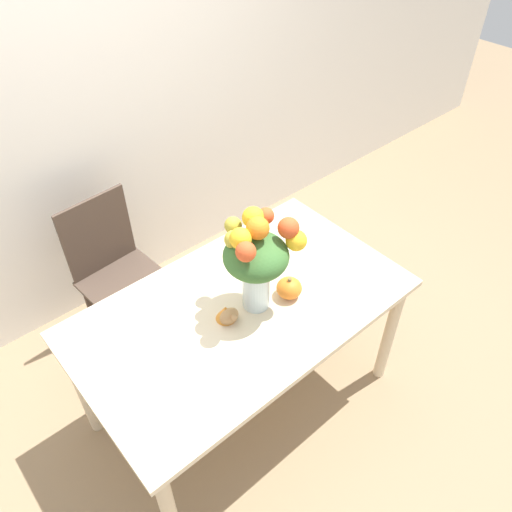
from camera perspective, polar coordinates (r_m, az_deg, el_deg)
The scene contains 7 objects.
ground_plane at distance 2.82m, azimuth -1.36°, elevation -15.93°, with size 12.00×12.00×0.00m, color #8E7556.
wall_back at distance 2.77m, azimuth -19.32°, elevation 17.96°, with size 8.00×0.06×2.70m.
dining_table at distance 2.29m, azimuth -1.63°, elevation -7.27°, with size 1.48×0.87×0.75m.
flower_vase at distance 2.03m, azimuth 0.09°, elevation -0.16°, with size 0.32×0.31×0.47m.
pumpkin at distance 2.23m, azimuth 3.81°, elevation -3.66°, with size 0.12×0.12×0.11m.
turkey_figurine at distance 2.14m, azimuth -3.31°, elevation -6.64°, with size 0.09×0.12×0.07m.
dining_chair_near_window at distance 2.86m, azimuth -15.49°, elevation -1.92°, with size 0.45×0.45×0.90m.
Camera 1 is at (-0.92, -1.16, 2.39)m, focal length 35.00 mm.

